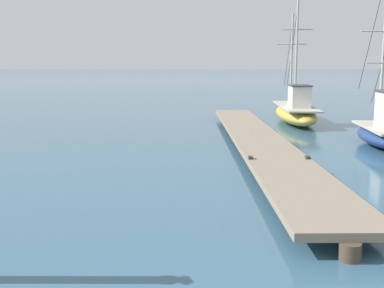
# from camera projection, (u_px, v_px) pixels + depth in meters

# --- Properties ---
(floating_dock) EXTENTS (1.97, 20.40, 0.53)m
(floating_dock) POSITION_uv_depth(u_px,v_px,m) (258.00, 139.00, 17.65)
(floating_dock) COLOR gray
(floating_dock) RESTS_ON ground
(fishing_boat_0) EXTENTS (2.16, 7.90, 6.28)m
(fishing_boat_0) POSITION_uv_depth(u_px,v_px,m) (296.00, 111.00, 25.11)
(fishing_boat_0) COLOR gold
(fishing_boat_0) RESTS_ON ground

